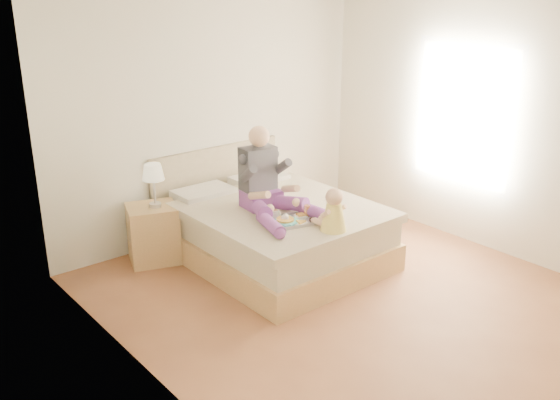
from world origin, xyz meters
TOP-DOWN VIEW (x-y plane):
  - room at (0.08, 0.01)m, footprint 4.02×4.22m
  - bed at (0.00, 1.08)m, footprint 1.70×2.18m
  - nightstand at (-1.00, 1.78)m, footprint 0.61×0.58m
  - lamp at (-0.97, 1.74)m, footprint 0.22×0.22m
  - adult at (-0.15, 0.93)m, footprint 0.72×1.06m
  - tray at (-0.16, 0.53)m, footprint 0.50×0.43m
  - baby at (-0.02, 0.14)m, footprint 0.27×0.36m

SIDE VIEW (x-z plane):
  - nightstand at x=-1.00m, z-range 0.00..0.61m
  - bed at x=0.00m, z-range -0.18..0.82m
  - tray at x=-0.16m, z-range 0.58..0.70m
  - baby at x=-0.02m, z-range 0.57..0.98m
  - adult at x=-0.15m, z-range 0.43..1.29m
  - lamp at x=-0.97m, z-range 0.72..1.18m
  - room at x=0.08m, z-range 0.15..2.87m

